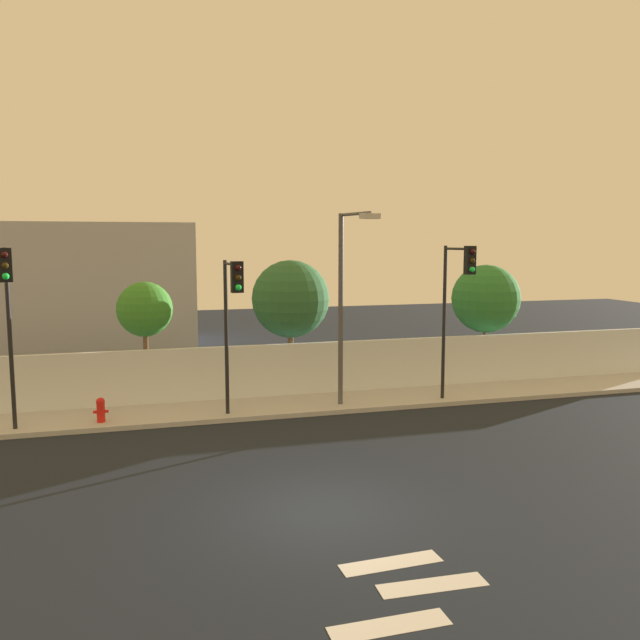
# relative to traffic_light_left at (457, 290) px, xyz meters

# --- Properties ---
(ground_plane) EXTENTS (80.00, 80.00, 0.00)m
(ground_plane) POSITION_rel_traffic_light_left_xyz_m (-6.57, -6.85, -3.92)
(ground_plane) COLOR black
(sidewalk) EXTENTS (36.00, 2.40, 0.15)m
(sidewalk) POSITION_rel_traffic_light_left_xyz_m (-6.57, 1.35, -3.85)
(sidewalk) COLOR #B0B0B0
(sidewalk) RESTS_ON ground
(perimeter_wall) EXTENTS (36.00, 0.18, 1.80)m
(perimeter_wall) POSITION_rel_traffic_light_left_xyz_m (-6.57, 2.64, -2.87)
(perimeter_wall) COLOR silver
(perimeter_wall) RESTS_ON sidewalk
(crosswalk_marking) EXTENTS (3.55, 3.90, 0.01)m
(crosswalk_marking) POSITION_rel_traffic_light_left_xyz_m (-6.40, -10.95, -3.92)
(crosswalk_marking) COLOR silver
(crosswalk_marking) RESTS_ON ground
(traffic_light_left) EXTENTS (0.42, 1.61, 5.20)m
(traffic_light_left) POSITION_rel_traffic_light_left_xyz_m (0.00, 0.00, 0.00)
(traffic_light_left) COLOR black
(traffic_light_left) RESTS_ON sidewalk
(traffic_light_center) EXTENTS (0.43, 1.40, 5.17)m
(traffic_light_center) POSITION_rel_traffic_light_left_xyz_m (-13.44, 0.10, -0.03)
(traffic_light_center) COLOR black
(traffic_light_center) RESTS_ON sidewalk
(traffic_light_right) EXTENTS (0.41, 1.55, 4.77)m
(traffic_light_right) POSITION_rel_traffic_light_left_xyz_m (-7.35, 0.00, -0.29)
(traffic_light_right) COLOR black
(traffic_light_right) RESTS_ON sidewalk
(street_lamp_curbside) EXTENTS (0.70, 2.10, 6.22)m
(street_lamp_curbside) POSITION_rel_traffic_light_left_xyz_m (-3.64, 0.60, -0.04)
(street_lamp_curbside) COLOR #4C4C51
(street_lamp_curbside) RESTS_ON sidewalk
(fire_hydrant) EXTENTS (0.44, 0.26, 0.74)m
(fire_hydrant) POSITION_rel_traffic_light_left_xyz_m (-11.20, 0.74, -3.38)
(fire_hydrant) COLOR red
(fire_hydrant) RESTS_ON sidewalk
(roadside_tree_leftmost) EXTENTS (1.91, 1.91, 4.11)m
(roadside_tree_leftmost) POSITION_rel_traffic_light_left_xyz_m (-9.82, 4.01, -0.79)
(roadside_tree_leftmost) COLOR brown
(roadside_tree_leftmost) RESTS_ON ground
(roadside_tree_midleft) EXTENTS (2.85, 2.85, 4.81)m
(roadside_tree_midleft) POSITION_rel_traffic_light_left_xyz_m (-4.64, 4.01, -0.55)
(roadside_tree_midleft) COLOR brown
(roadside_tree_midleft) RESTS_ON ground
(roadside_tree_midright) EXTENTS (2.72, 2.72, 4.57)m
(roadside_tree_midright) POSITION_rel_traffic_light_left_xyz_m (3.39, 4.01, -0.72)
(roadside_tree_midright) COLOR brown
(roadside_tree_midright) RESTS_ON ground
(low_building_distant) EXTENTS (10.10, 6.00, 6.41)m
(low_building_distant) POSITION_rel_traffic_light_left_xyz_m (-12.24, 16.64, -0.72)
(low_building_distant) COLOR #A7A7A7
(low_building_distant) RESTS_ON ground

